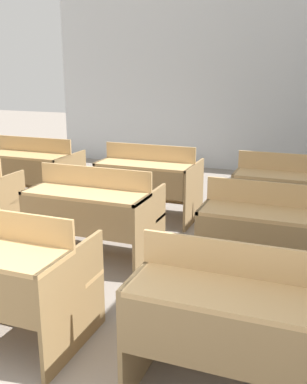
# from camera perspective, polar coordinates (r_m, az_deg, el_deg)

# --- Properties ---
(wall_back) EXTENTS (5.96, 0.06, 3.13)m
(wall_back) POSITION_cam_1_polar(r_m,az_deg,el_deg) (8.13, 7.49, 13.91)
(wall_back) COLOR silver
(wall_back) RESTS_ON ground_plane
(bench_front_right) EXTENTS (1.14, 0.75, 0.90)m
(bench_front_right) POSITION_cam_1_polar(r_m,az_deg,el_deg) (2.55, 10.87, -15.63)
(bench_front_right) COLOR #98794F
(bench_front_right) RESTS_ON ground_plane
(bench_second_center) EXTENTS (1.14, 0.75, 0.90)m
(bench_second_center) POSITION_cam_1_polar(r_m,az_deg,el_deg) (4.23, -7.63, -2.56)
(bench_second_center) COLOR #97784E
(bench_second_center) RESTS_ON ground_plane
(bench_second_right) EXTENTS (1.14, 0.75, 0.90)m
(bench_second_right) POSITION_cam_1_polar(r_m,az_deg,el_deg) (3.78, 14.95, -5.22)
(bench_second_right) COLOR #96774D
(bench_second_right) RESTS_ON ground_plane
(bench_third_left) EXTENTS (1.14, 0.75, 0.90)m
(bench_third_left) POSITION_cam_1_polar(r_m,az_deg,el_deg) (6.17, -15.06, 2.78)
(bench_third_left) COLOR olive
(bench_third_left) RESTS_ON ground_plane
(bench_third_center) EXTENTS (1.14, 0.75, 0.90)m
(bench_third_center) POSITION_cam_1_polar(r_m,az_deg,el_deg) (5.39, -0.61, 1.52)
(bench_third_center) COLOR #987A50
(bench_third_center) RESTS_ON ground_plane
(bench_third_right) EXTENTS (1.14, 0.75, 0.90)m
(bench_third_right) POSITION_cam_1_polar(r_m,az_deg,el_deg) (5.04, 16.83, -0.16)
(bench_third_right) COLOR #997B51
(bench_third_right) RESTS_ON ground_plane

